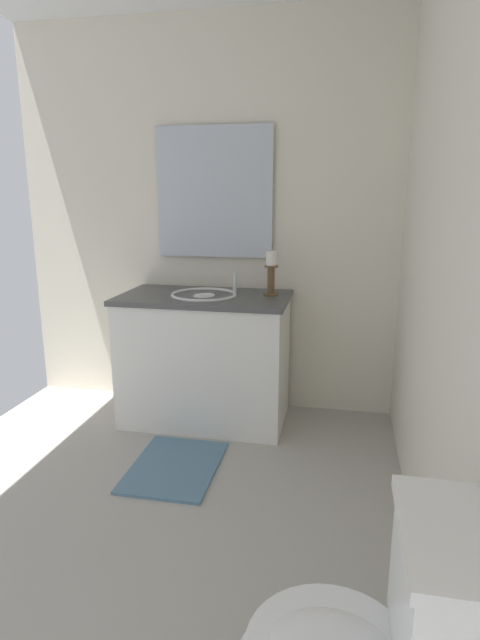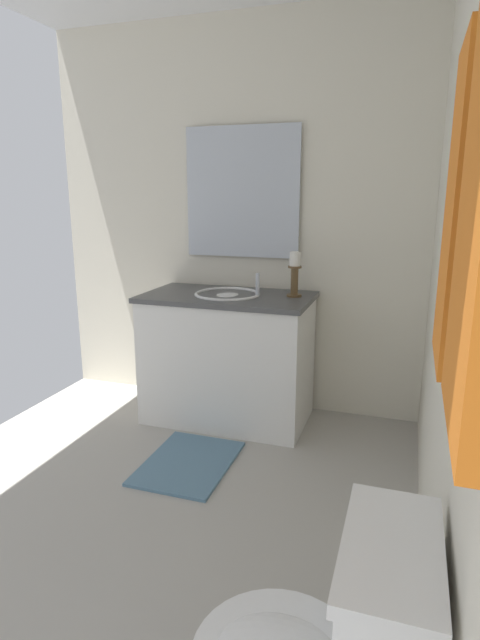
# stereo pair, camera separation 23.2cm
# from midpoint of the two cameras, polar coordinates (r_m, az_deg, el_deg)

# --- Properties ---
(floor) EXTENTS (2.90, 2.49, 0.02)m
(floor) POSITION_cam_midpoint_polar(r_m,az_deg,el_deg) (2.48, -15.57, -21.34)
(floor) COLOR #B2ADA3
(floor) RESTS_ON ground
(wall_back) EXTENTS (2.90, 0.04, 2.45)m
(wall_back) POSITION_cam_midpoint_polar(r_m,az_deg,el_deg) (1.81, 19.54, 7.56)
(wall_back) COLOR silver
(wall_back) RESTS_ON ground
(wall_left) EXTENTS (0.04, 2.49, 2.45)m
(wall_left) POSITION_cam_midpoint_polar(r_m,az_deg,el_deg) (3.38, -5.73, 10.87)
(wall_left) COLOR silver
(wall_left) RESTS_ON ground
(vanity_cabinet) EXTENTS (0.58, 1.03, 0.80)m
(vanity_cabinet) POSITION_cam_midpoint_polar(r_m,az_deg,el_deg) (3.21, -5.98, -4.30)
(vanity_cabinet) COLOR white
(vanity_cabinet) RESTS_ON ground
(sink_basin) EXTENTS (0.40, 0.40, 0.24)m
(sink_basin) POSITION_cam_midpoint_polar(r_m,az_deg,el_deg) (3.11, -6.12, 2.03)
(sink_basin) COLOR white
(sink_basin) RESTS_ON vanity_cabinet
(mirror) EXTENTS (0.02, 0.74, 0.80)m
(mirror) POSITION_cam_midpoint_polar(r_m,az_deg,el_deg) (3.32, -4.94, 13.91)
(mirror) COLOR silver
(candle_holder_tall) EXTENTS (0.09, 0.09, 0.27)m
(candle_holder_tall) POSITION_cam_midpoint_polar(r_m,az_deg,el_deg) (3.06, 1.30, 5.29)
(candle_holder_tall) COLOR brown
(candle_holder_tall) RESTS_ON vanity_cabinet
(bath_mat) EXTENTS (0.60, 0.44, 0.02)m
(bath_mat) POSITION_cam_midpoint_polar(r_m,az_deg,el_deg) (2.83, -9.68, -15.81)
(bath_mat) COLOR slate
(bath_mat) RESTS_ON ground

